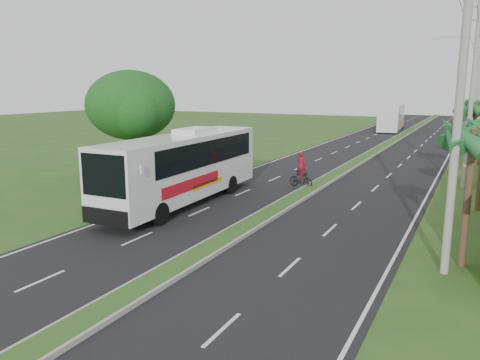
% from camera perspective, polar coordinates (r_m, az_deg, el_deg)
% --- Properties ---
extents(ground, '(180.00, 180.00, 0.00)m').
position_cam_1_polar(ground, '(18.76, -4.02, -8.76)').
color(ground, '#284E1C').
rests_on(ground, ground).
extents(road_asphalt, '(14.00, 160.00, 0.02)m').
position_cam_1_polar(road_asphalt, '(36.78, 12.35, 1.00)').
color(road_asphalt, black).
rests_on(road_asphalt, ground).
extents(median_strip, '(1.20, 160.00, 0.18)m').
position_cam_1_polar(median_strip, '(36.76, 12.35, 1.15)').
color(median_strip, gray).
rests_on(median_strip, ground).
extents(lane_edge_left, '(0.12, 160.00, 0.01)m').
position_cam_1_polar(lane_edge_left, '(39.00, 2.81, 1.82)').
color(lane_edge_left, silver).
rests_on(lane_edge_left, ground).
extents(lane_edge_right, '(0.12, 160.00, 0.01)m').
position_cam_1_polar(lane_edge_right, '(35.69, 22.78, 0.05)').
color(lane_edge_right, silver).
rests_on(lane_edge_right, ground).
extents(palm_verge_a, '(2.40, 2.40, 5.45)m').
position_cam_1_polar(palm_verge_a, '(18.10, 26.59, 4.77)').
color(palm_verge_a, '#473321').
rests_on(palm_verge_a, ground).
extents(palm_verge_c, '(2.40, 2.40, 5.85)m').
position_cam_1_polar(palm_verge_c, '(34.05, 26.84, 7.92)').
color(palm_verge_c, '#473321').
rests_on(palm_verge_c, ground).
extents(shade_tree, '(6.30, 6.00, 7.54)m').
position_cam_1_polar(shade_tree, '(32.91, -13.28, 8.58)').
color(shade_tree, '#473321').
rests_on(shade_tree, ground).
extents(utility_pole_a, '(1.60, 0.28, 11.00)m').
position_cam_1_polar(utility_pole_a, '(17.05, 25.11, 7.72)').
color(utility_pole_a, gray).
rests_on(utility_pole_a, ground).
extents(utility_pole_b, '(3.20, 0.28, 12.00)m').
position_cam_1_polar(utility_pole_b, '(33.03, 26.42, 9.86)').
color(utility_pole_b, gray).
rests_on(utility_pole_b, ground).
extents(utility_pole_c, '(1.60, 0.28, 11.00)m').
position_cam_1_polar(utility_pole_c, '(53.03, 26.89, 9.30)').
color(utility_pole_c, gray).
rests_on(utility_pole_c, ground).
extents(utility_pole_d, '(1.60, 0.28, 10.50)m').
position_cam_1_polar(utility_pole_d, '(73.03, 27.10, 9.31)').
color(utility_pole_d, gray).
rests_on(utility_pole_d, ground).
extents(coach_bus_main, '(3.02, 12.81, 4.12)m').
position_cam_1_polar(coach_bus_main, '(25.97, -6.84, 2.01)').
color(coach_bus_main, white).
rests_on(coach_bus_main, ground).
extents(coach_bus_far, '(3.85, 13.06, 3.75)m').
position_cam_1_polar(coach_bus_far, '(74.18, 17.99, 7.45)').
color(coach_bus_far, silver).
rests_on(coach_bus_far, ground).
extents(motorcyclist, '(1.80, 0.86, 2.35)m').
position_cam_1_polar(motorcyclist, '(30.50, 7.44, 0.71)').
color(motorcyclist, black).
rests_on(motorcyclist, ground).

